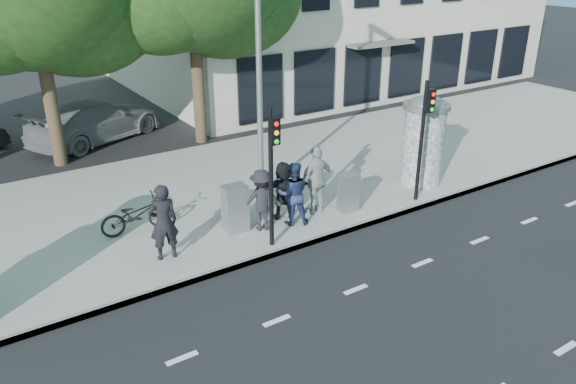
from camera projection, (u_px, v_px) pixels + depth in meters
ground at (401, 323)px, 10.96m from camera, size 120.00×120.00×0.00m
sidewalk at (225, 191)px, 16.67m from camera, size 40.00×8.00×0.15m
curb at (299, 245)px, 13.65m from camera, size 40.00×0.10×0.16m
lane_dash_far at (356, 289)px, 12.03m from camera, size 32.00×0.12×0.01m
ad_column_right at (423, 139)px, 16.54m from camera, size 1.36×1.36×2.65m
traffic_pole_near at (272, 165)px, 12.66m from camera, size 0.22×0.31×3.40m
traffic_pole_far at (424, 130)px, 15.07m from camera, size 0.22×0.31×3.40m
street_lamp at (259, 29)px, 14.51m from camera, size 0.25×0.93×8.00m
ped_b at (163, 222)px, 12.61m from camera, size 0.71×0.51×1.83m
ped_c at (293, 194)px, 14.24m from camera, size 1.01×0.92×1.68m
ped_d at (262, 200)px, 13.97m from camera, size 1.18×0.92×1.60m
ped_e at (317, 180)px, 14.80m from camera, size 1.14×0.70×1.88m
ped_f at (283, 190)px, 14.58m from camera, size 1.54×0.95×1.56m
bicycle at (136, 215)px, 13.95m from camera, size 0.74×1.83×0.94m
cabinet_left at (235, 208)px, 13.96m from camera, size 0.60×0.45×1.23m
cabinet_right at (348, 193)px, 15.07m from camera, size 0.54×0.42×1.05m
car_right at (95, 121)px, 20.94m from camera, size 4.08×5.67×1.53m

